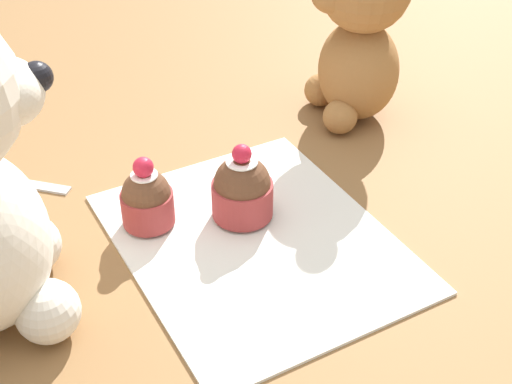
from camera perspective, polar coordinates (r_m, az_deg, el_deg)
name	(u,v)px	position (r m, az deg, el deg)	size (l,w,h in m)	color
ground_plane	(256,243)	(0.63, 0.00, -4.11)	(4.00, 4.00, 0.00)	olive
knitted_placemat	(256,240)	(0.63, 0.00, -3.90)	(0.27, 0.22, 0.01)	silver
teddy_bear_tan	(359,30)	(0.78, 8.27, 12.70)	(0.12, 0.12, 0.21)	#A3703D
cupcake_near_cream_bear	(147,199)	(0.64, -8.73, -0.54)	(0.05, 0.05, 0.07)	#993333
cupcake_near_tan_bear	(242,189)	(0.64, -1.11, 0.20)	(0.06, 0.06, 0.07)	#993333
teaspoon	(6,180)	(0.75, -19.36, 0.94)	(0.14, 0.01, 0.01)	silver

